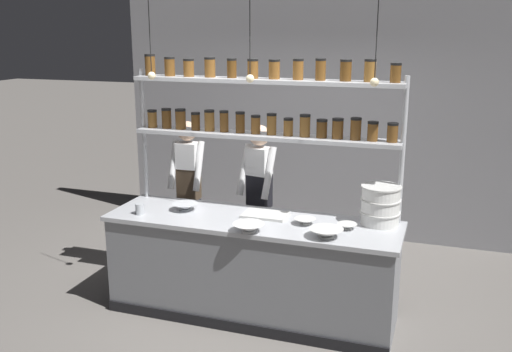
% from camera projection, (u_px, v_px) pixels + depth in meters
% --- Properties ---
extents(ground_plane, '(40.00, 40.00, 0.00)m').
position_uv_depth(ground_plane, '(252.00, 313.00, 5.28)').
color(ground_plane, slate).
extents(back_wall, '(5.03, 0.12, 3.00)m').
position_uv_depth(back_wall, '(315.00, 116.00, 7.11)').
color(back_wall, '#939399').
rests_on(back_wall, ground_plane).
extents(prep_counter, '(2.63, 0.76, 0.92)m').
position_uv_depth(prep_counter, '(252.00, 267.00, 5.17)').
color(prep_counter, gray).
rests_on(prep_counter, ground_plane).
extents(spice_shelf_unit, '(2.51, 0.28, 2.33)m').
position_uv_depth(spice_shelf_unit, '(263.00, 112.00, 5.13)').
color(spice_shelf_unit, '#B7BABF').
rests_on(spice_shelf_unit, ground_plane).
extents(chef_left, '(0.37, 0.29, 1.62)m').
position_uv_depth(chef_left, '(189.00, 186.00, 6.10)').
color(chef_left, black).
rests_on(chef_left, ground_plane).
extents(chef_center, '(0.40, 0.33, 1.64)m').
position_uv_depth(chef_center, '(259.00, 193.00, 5.80)').
color(chef_center, black).
rests_on(chef_center, ground_plane).
extents(container_stack, '(0.34, 0.34, 0.34)m').
position_uv_depth(container_stack, '(380.00, 205.00, 4.89)').
color(container_stack, white).
rests_on(container_stack, prep_counter).
extents(cutting_board, '(0.40, 0.26, 0.02)m').
position_uv_depth(cutting_board, '(265.00, 215.00, 5.14)').
color(cutting_board, silver).
rests_on(cutting_board, prep_counter).
extents(prep_bowl_near_left, '(0.19, 0.19, 0.05)m').
position_uv_depth(prep_bowl_near_left, '(305.00, 221.00, 4.92)').
color(prep_bowl_near_left, silver).
rests_on(prep_bowl_near_left, prep_counter).
extents(prep_bowl_center_front, '(0.27, 0.27, 0.07)m').
position_uv_depth(prep_bowl_center_front, '(249.00, 228.00, 4.73)').
color(prep_bowl_center_front, white).
rests_on(prep_bowl_center_front, prep_counter).
extents(prep_bowl_center_back, '(0.24, 0.24, 0.07)m').
position_uv_depth(prep_bowl_center_back, '(185.00, 207.00, 5.30)').
color(prep_bowl_center_back, silver).
rests_on(prep_bowl_center_back, prep_counter).
extents(prep_bowl_near_right, '(0.28, 0.28, 0.08)m').
position_uv_depth(prep_bowl_near_right, '(326.00, 233.00, 4.60)').
color(prep_bowl_near_right, silver).
rests_on(prep_bowl_near_right, prep_counter).
extents(prep_bowl_far_left, '(0.17, 0.17, 0.05)m').
position_uv_depth(prep_bowl_far_left, '(347.00, 226.00, 4.80)').
color(prep_bowl_far_left, silver).
rests_on(prep_bowl_far_left, prep_counter).
extents(serving_cup_front, '(0.08, 0.08, 0.10)m').
position_uv_depth(serving_cup_front, '(140.00, 209.00, 5.18)').
color(serving_cup_front, '#B2B7BC').
rests_on(serving_cup_front, prep_counter).
extents(pendant_light_row, '(2.02, 0.07, 0.83)m').
position_uv_depth(pendant_light_row, '(254.00, 72.00, 4.72)').
color(pendant_light_row, black).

